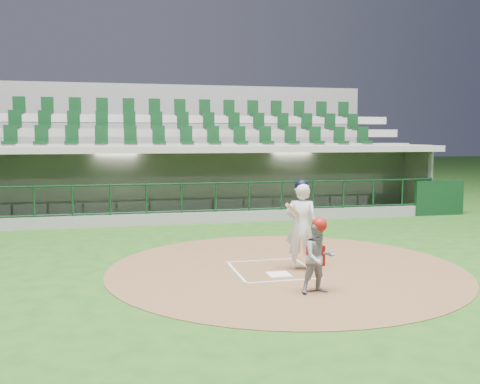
% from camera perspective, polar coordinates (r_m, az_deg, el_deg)
% --- Properties ---
extents(ground, '(120.00, 120.00, 0.00)m').
position_cam_1_polar(ground, '(11.11, 3.07, -8.00)').
color(ground, '#1F4914').
rests_on(ground, ground).
extents(dirt_circle, '(7.20, 7.20, 0.01)m').
position_cam_1_polar(dirt_circle, '(11.01, 4.88, -8.11)').
color(dirt_circle, brown).
rests_on(dirt_circle, ground).
extents(home_plate, '(0.43, 0.43, 0.02)m').
position_cam_1_polar(home_plate, '(10.45, 4.15, -8.76)').
color(home_plate, white).
rests_on(home_plate, dirt_circle).
extents(batter_box_chalk, '(1.55, 1.80, 0.01)m').
position_cam_1_polar(batter_box_chalk, '(10.82, 3.51, -8.28)').
color(batter_box_chalk, white).
rests_on(batter_box_chalk, ground).
extents(dugout_structure, '(16.40, 3.70, 3.00)m').
position_cam_1_polar(dugout_structure, '(18.51, -3.53, 0.52)').
color(dugout_structure, slate).
rests_on(dugout_structure, ground).
extents(seating_deck, '(17.00, 6.72, 5.15)m').
position_cam_1_polar(seating_deck, '(21.52, -4.98, 2.48)').
color(seating_deck, slate).
rests_on(seating_deck, ground).
extents(batter, '(0.91, 0.95, 1.82)m').
position_cam_1_polar(batter, '(10.76, 6.55, -3.46)').
color(batter, white).
rests_on(batter, dirt_circle).
extents(catcher, '(0.64, 0.52, 1.30)m').
position_cam_1_polar(catcher, '(9.21, 8.40, -6.77)').
color(catcher, gray).
rests_on(catcher, dirt_circle).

